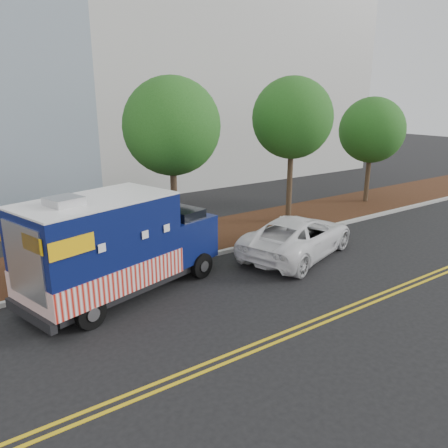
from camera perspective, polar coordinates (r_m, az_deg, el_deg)
ground at (r=14.77m, az=-6.66°, el=-7.72°), size 120.00×120.00×0.00m
curb at (r=15.90m, az=-9.08°, el=-5.72°), size 120.00×0.18×0.15m
mulch_strip at (r=17.70m, az=-12.07°, el=-3.55°), size 120.00×4.00×0.15m
centerline_near at (r=11.47m, az=4.35°, el=-15.23°), size 120.00×0.10×0.01m
centerline_far at (r=11.30m, az=5.17°, el=-15.76°), size 120.00×0.10×0.01m
tree_b at (r=17.08m, az=-6.84°, el=12.51°), size 3.74×3.74×6.76m
tree_c at (r=20.70m, az=8.91°, el=13.48°), size 3.71×3.71×6.89m
tree_d at (r=25.99m, az=18.75°, el=11.52°), size 3.59×3.59×5.98m
sign_post at (r=14.87m, az=-24.48°, el=-4.01°), size 0.06×0.06×2.40m
food_truck at (r=13.70m, az=-14.05°, el=-3.11°), size 6.86×4.01×3.42m
white_car at (r=17.18m, az=9.64°, el=-1.56°), size 6.11×4.20×1.55m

